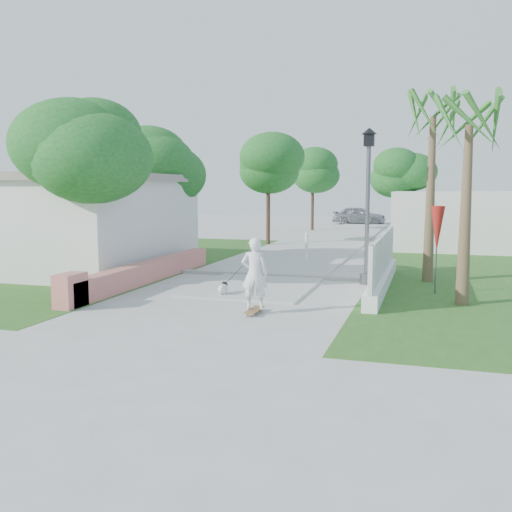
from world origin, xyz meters
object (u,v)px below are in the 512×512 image
(patio_umbrella, at_px, (437,230))
(parked_car, at_px, (359,215))
(street_lamp, at_px, (368,200))
(dog, at_px, (223,288))
(bollard, at_px, (307,246))
(skateboarder, at_px, (238,275))

(patio_umbrella, height_order, parked_car, patio_umbrella)
(street_lamp, relative_size, patio_umbrella, 1.93)
(parked_car, bearing_deg, dog, -179.94)
(bollard, distance_m, skateboarder, 8.35)
(bollard, xyz_separation_m, parked_car, (-0.79, 23.17, 0.10))
(street_lamp, distance_m, patio_umbrella, 2.27)
(skateboarder, relative_size, dog, 4.35)
(skateboarder, xyz_separation_m, parked_car, (-0.89, 31.52, -0.04))
(skateboarder, relative_size, parked_car, 0.58)
(dog, relative_size, parked_car, 0.13)
(street_lamp, distance_m, bollard, 5.56)
(patio_umbrella, bearing_deg, street_lamp, 152.24)
(street_lamp, distance_m, parked_car, 27.95)
(skateboarder, xyz_separation_m, dog, (-0.71, 0.93, -0.52))
(street_lamp, xyz_separation_m, dog, (-3.31, -2.92, -2.23))
(patio_umbrella, bearing_deg, bollard, 129.91)
(street_lamp, bearing_deg, patio_umbrella, -27.76)
(patio_umbrella, relative_size, parked_car, 0.57)
(street_lamp, relative_size, skateboarder, 1.90)
(street_lamp, distance_m, dog, 4.94)
(patio_umbrella, height_order, dog, patio_umbrella)
(dog, height_order, parked_car, parked_car)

